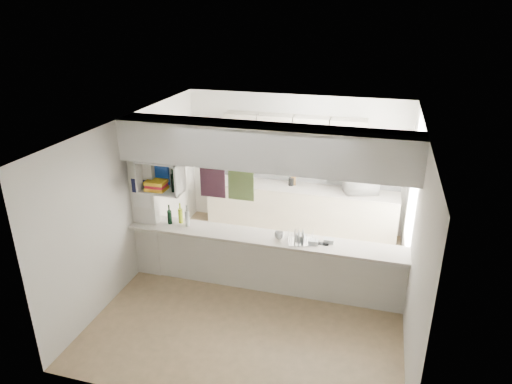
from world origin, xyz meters
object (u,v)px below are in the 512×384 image
(microwave, at_px, (361,184))
(dish_rack, at_px, (301,237))
(bowl, at_px, (361,174))
(wine_bottles, at_px, (179,217))

(microwave, relative_size, dish_rack, 1.31)
(bowl, distance_m, dish_rack, 2.29)
(microwave, distance_m, dish_rack, 2.28)
(microwave, distance_m, bowl, 0.19)
(microwave, bearing_deg, bowl, -24.20)
(bowl, height_order, wine_bottles, bowl)
(microwave, xyz_separation_m, bowl, (-0.01, 0.00, 0.19))
(microwave, xyz_separation_m, dish_rack, (-0.70, -2.17, -0.08))
(dish_rack, bearing_deg, microwave, 56.46)
(dish_rack, xyz_separation_m, wine_bottles, (-1.94, 0.08, 0.05))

